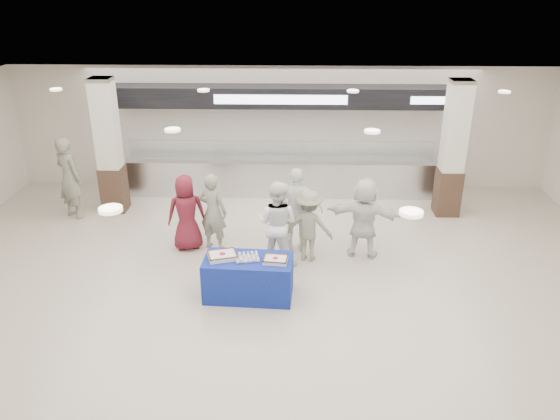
{
  "coord_description": "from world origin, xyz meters",
  "views": [
    {
      "loc": [
        0.33,
        -7.96,
        5.35
      ],
      "look_at": [
        0.08,
        1.6,
        1.17
      ],
      "focal_mm": 35.0,
      "sensor_mm": 36.0,
      "label": 1
    }
  ],
  "objects_px": {
    "civilian_white": "(364,218)",
    "sheet_cake_right": "(275,259)",
    "chef_tall": "(277,223)",
    "soldier_bg": "(69,178)",
    "civilian_maroon": "(186,213)",
    "cupcake_tray": "(247,257)",
    "sheet_cake_left": "(222,255)",
    "chef_short": "(297,211)",
    "soldier_b": "(309,226)",
    "soldier_a": "(213,212)",
    "display_table": "(248,278)"
  },
  "relations": [
    {
      "from": "display_table",
      "to": "soldier_bg",
      "type": "relative_size",
      "value": 0.79
    },
    {
      "from": "chef_short",
      "to": "soldier_b",
      "type": "relative_size",
      "value": 1.22
    },
    {
      "from": "cupcake_tray",
      "to": "civilian_maroon",
      "type": "relative_size",
      "value": 0.26
    },
    {
      "from": "sheet_cake_left",
      "to": "soldier_b",
      "type": "distance_m",
      "value": 2.07
    },
    {
      "from": "sheet_cake_right",
      "to": "soldier_a",
      "type": "relative_size",
      "value": 0.27
    },
    {
      "from": "civilian_maroon",
      "to": "soldier_bg",
      "type": "relative_size",
      "value": 0.82
    },
    {
      "from": "civilian_white",
      "to": "soldier_bg",
      "type": "height_order",
      "value": "soldier_bg"
    },
    {
      "from": "display_table",
      "to": "soldier_bg",
      "type": "height_order",
      "value": "soldier_bg"
    },
    {
      "from": "chef_short",
      "to": "soldier_b",
      "type": "distance_m",
      "value": 0.47
    },
    {
      "from": "civilian_maroon",
      "to": "cupcake_tray",
      "type": "bearing_deg",
      "value": 112.82
    },
    {
      "from": "civilian_white",
      "to": "sheet_cake_right",
      "type": "bearing_deg",
      "value": 57.55
    },
    {
      "from": "sheet_cake_left",
      "to": "civilian_maroon",
      "type": "relative_size",
      "value": 0.36
    },
    {
      "from": "sheet_cake_right",
      "to": "soldier_bg",
      "type": "bearing_deg",
      "value": 144.87
    },
    {
      "from": "display_table",
      "to": "sheet_cake_left",
      "type": "xyz_separation_m",
      "value": [
        -0.45,
        0.03,
        0.43
      ]
    },
    {
      "from": "sheet_cake_left",
      "to": "display_table",
      "type": "bearing_deg",
      "value": -4.14
    },
    {
      "from": "display_table",
      "to": "soldier_b",
      "type": "height_order",
      "value": "soldier_b"
    },
    {
      "from": "civilian_maroon",
      "to": "chef_tall",
      "type": "distance_m",
      "value": 1.98
    },
    {
      "from": "sheet_cake_left",
      "to": "soldier_b",
      "type": "xyz_separation_m",
      "value": [
        1.55,
        1.38,
        -0.06
      ]
    },
    {
      "from": "cupcake_tray",
      "to": "soldier_bg",
      "type": "height_order",
      "value": "soldier_bg"
    },
    {
      "from": "cupcake_tray",
      "to": "chef_short",
      "type": "distance_m",
      "value": 1.99
    },
    {
      "from": "chef_tall",
      "to": "soldier_bg",
      "type": "bearing_deg",
      "value": -1.7
    },
    {
      "from": "soldier_b",
      "to": "soldier_bg",
      "type": "relative_size",
      "value": 0.76
    },
    {
      "from": "display_table",
      "to": "sheet_cake_right",
      "type": "relative_size",
      "value": 3.48
    },
    {
      "from": "civilian_maroon",
      "to": "soldier_a",
      "type": "bearing_deg",
      "value": 166.29
    },
    {
      "from": "cupcake_tray",
      "to": "civilian_white",
      "type": "height_order",
      "value": "civilian_white"
    },
    {
      "from": "sheet_cake_right",
      "to": "civilian_white",
      "type": "xyz_separation_m",
      "value": [
        1.72,
        1.68,
        0.05
      ]
    },
    {
      "from": "sheet_cake_left",
      "to": "soldier_a",
      "type": "height_order",
      "value": "soldier_a"
    },
    {
      "from": "civilian_maroon",
      "to": "civilian_white",
      "type": "relative_size",
      "value": 0.96
    },
    {
      "from": "chef_tall",
      "to": "civilian_white",
      "type": "bearing_deg",
      "value": -146.61
    },
    {
      "from": "chef_short",
      "to": "display_table",
      "type": "bearing_deg",
      "value": 62.21
    },
    {
      "from": "sheet_cake_left",
      "to": "soldier_b",
      "type": "height_order",
      "value": "soldier_b"
    },
    {
      "from": "civilian_maroon",
      "to": "soldier_b",
      "type": "xyz_separation_m",
      "value": [
        2.51,
        -0.42,
        -0.06
      ]
    },
    {
      "from": "civilian_maroon",
      "to": "sheet_cake_left",
      "type": "bearing_deg",
      "value": 103.7
    },
    {
      "from": "cupcake_tray",
      "to": "soldier_b",
      "type": "relative_size",
      "value": 0.28
    },
    {
      "from": "sheet_cake_left",
      "to": "soldier_b",
      "type": "relative_size",
      "value": 0.39
    },
    {
      "from": "chef_short",
      "to": "soldier_bg",
      "type": "relative_size",
      "value": 0.92
    },
    {
      "from": "sheet_cake_right",
      "to": "chef_short",
      "type": "bearing_deg",
      "value": 78.58
    },
    {
      "from": "civilian_maroon",
      "to": "chef_tall",
      "type": "xyz_separation_m",
      "value": [
        1.89,
        -0.59,
        0.06
      ]
    },
    {
      "from": "sheet_cake_right",
      "to": "soldier_bg",
      "type": "xyz_separation_m",
      "value": [
        -4.9,
        3.45,
        0.18
      ]
    },
    {
      "from": "display_table",
      "to": "cupcake_tray",
      "type": "relative_size",
      "value": 3.74
    },
    {
      "from": "display_table",
      "to": "chef_tall",
      "type": "distance_m",
      "value": 1.42
    },
    {
      "from": "soldier_b",
      "to": "civilian_white",
      "type": "bearing_deg",
      "value": -160.65
    },
    {
      "from": "cupcake_tray",
      "to": "soldier_a",
      "type": "relative_size",
      "value": 0.25
    },
    {
      "from": "sheet_cake_right",
      "to": "cupcake_tray",
      "type": "xyz_separation_m",
      "value": [
        -0.5,
        0.08,
        -0.01
      ]
    },
    {
      "from": "sheet_cake_right",
      "to": "chef_short",
      "type": "relative_size",
      "value": 0.25
    },
    {
      "from": "soldier_a",
      "to": "soldier_bg",
      "type": "height_order",
      "value": "soldier_bg"
    },
    {
      "from": "display_table",
      "to": "cupcake_tray",
      "type": "distance_m",
      "value": 0.41
    },
    {
      "from": "sheet_cake_right",
      "to": "cupcake_tray",
      "type": "height_order",
      "value": "sheet_cake_right"
    },
    {
      "from": "civilian_maroon",
      "to": "soldier_b",
      "type": "height_order",
      "value": "civilian_maroon"
    },
    {
      "from": "sheet_cake_left",
      "to": "sheet_cake_right",
      "type": "xyz_separation_m",
      "value": [
        0.93,
        -0.11,
        -0.01
      ]
    }
  ]
}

